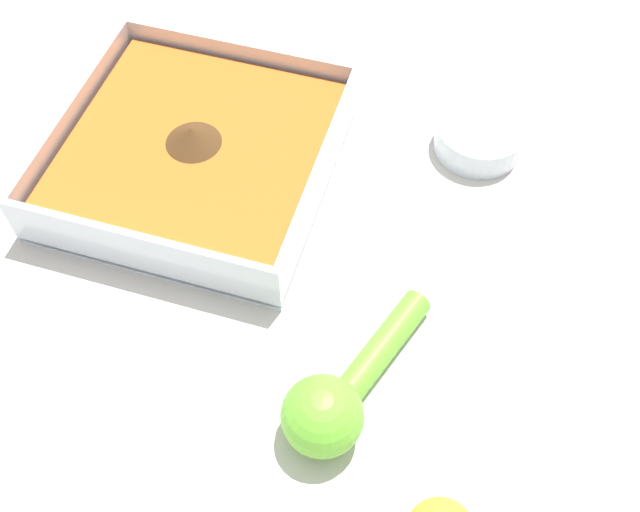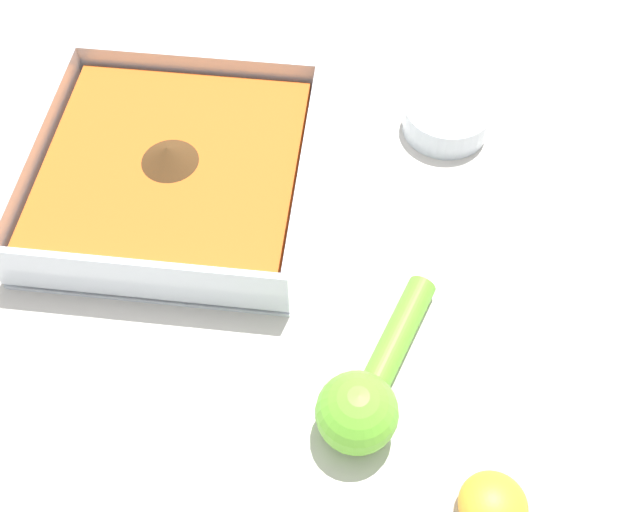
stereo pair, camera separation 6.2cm
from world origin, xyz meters
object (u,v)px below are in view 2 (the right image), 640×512
Objects in this scene: square_dish at (174,175)px; lemon_half at (493,506)px; lemon_squeezer at (366,396)px; spice_bowl at (446,118)px.

square_dish is 4.98× the size of lemon_half.
lemon_squeezer is 0.12m from lemon_half.
lemon_squeezer is at bearing 55.13° from lemon_half.
lemon_squeezer is (-0.20, -0.19, 0.00)m from square_dish.
square_dish is at bearing 113.47° from spice_bowl.
spice_bowl reaches higher than lemon_half.
spice_bowl is at bearing 6.08° from lemon_half.
lemon_half is (-0.07, -0.09, -0.01)m from lemon_squeezer.
lemon_half is (-0.37, -0.04, -0.00)m from spice_bowl.
square_dish is 0.27m from lemon_squeezer.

